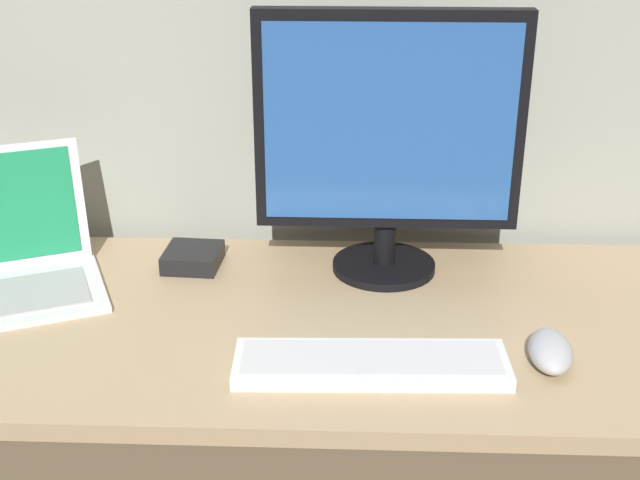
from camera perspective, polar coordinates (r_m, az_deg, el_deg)
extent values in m
cube|color=tan|center=(1.42, -3.01, -5.65)|extent=(1.81, 0.62, 0.03)
cube|color=brown|center=(1.21, -4.22, -15.08)|extent=(1.74, 0.02, 0.09)
cube|color=white|center=(1.56, -20.87, -3.73)|extent=(0.41, 0.34, 0.01)
cylinder|color=black|center=(1.57, 4.34, -1.74)|extent=(0.19, 0.19, 0.01)
cylinder|color=black|center=(1.55, 4.40, -0.10)|extent=(0.04, 0.04, 0.08)
cube|color=black|center=(1.46, 4.70, 7.99)|extent=(0.46, 0.03, 0.38)
cube|color=#28569E|center=(1.44, 4.73, 7.78)|extent=(0.43, 0.00, 0.34)
cube|color=white|center=(1.27, 3.47, -8.41)|extent=(0.41, 0.13, 0.02)
cube|color=silver|center=(1.26, 3.48, -7.95)|extent=(0.39, 0.11, 0.00)
ellipsoid|color=#B7B7BC|center=(1.32, 15.33, -7.26)|extent=(0.08, 0.13, 0.04)
cube|color=black|center=(1.60, -8.61, -1.18)|extent=(0.11, 0.11, 0.03)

